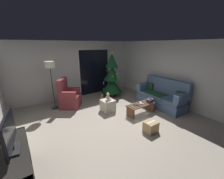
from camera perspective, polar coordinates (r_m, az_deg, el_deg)
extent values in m
plane|color=#9E9384|center=(4.56, 0.81, -13.35)|extent=(7.00, 7.00, 0.00)
cube|color=beige|center=(6.74, -14.37, 7.71)|extent=(5.72, 0.12, 2.50)
cube|color=beige|center=(6.13, 23.46, 5.85)|extent=(0.12, 6.00, 2.50)
cube|color=silver|center=(7.06, -7.03, 7.32)|extent=(1.60, 0.02, 2.20)
cube|color=black|center=(7.06, -6.95, 6.90)|extent=(1.50, 0.02, 2.10)
cube|color=slate|center=(5.96, 18.64, -4.78)|extent=(0.78, 1.91, 0.34)
cube|color=slate|center=(5.54, 23.76, -4.43)|extent=(0.69, 0.61, 0.14)
cube|color=slate|center=(5.86, 18.74, -2.65)|extent=(0.69, 0.61, 0.14)
cube|color=slate|center=(6.23, 14.30, -1.06)|extent=(0.69, 0.61, 0.14)
cube|color=slate|center=(6.00, 20.98, 1.29)|extent=(0.22, 1.90, 0.60)
cube|color=slate|center=(5.37, 26.36, -3.07)|extent=(0.76, 0.21, 0.28)
cube|color=slate|center=(6.35, 12.91, 1.37)|extent=(0.76, 0.21, 0.28)
cube|color=#234C2D|center=(5.97, 16.83, -1.32)|extent=(0.61, 0.91, 0.02)
cube|color=#234C2D|center=(5.58, 25.72, -2.24)|extent=(0.12, 0.32, 0.28)
cube|color=#234C2D|center=(6.35, 15.01, 1.22)|extent=(0.12, 0.32, 0.28)
cube|color=brown|center=(5.00, 13.03, -6.46)|extent=(1.10, 0.05, 0.04)
cube|color=brown|center=(5.06, 12.31, -6.14)|extent=(1.10, 0.05, 0.04)
cube|color=brown|center=(5.11, 11.60, -5.82)|extent=(1.10, 0.05, 0.04)
cube|color=brown|center=(5.17, 10.90, -5.52)|extent=(1.10, 0.05, 0.04)
cube|color=brown|center=(5.23, 10.22, -5.21)|extent=(1.10, 0.05, 0.04)
cube|color=brown|center=(4.88, 7.37, -9.15)|extent=(0.05, 0.36, 0.33)
cube|color=brown|center=(5.52, 15.07, -6.32)|extent=(0.05, 0.36, 0.33)
cube|color=black|center=(4.96, 9.42, -6.10)|extent=(0.14, 0.14, 0.02)
cube|color=silver|center=(5.20, 11.36, -5.06)|extent=(0.10, 0.16, 0.02)
cube|color=#333338|center=(4.95, 10.88, -6.23)|extent=(0.11, 0.16, 0.02)
cube|color=#ADADB2|center=(5.09, 11.72, -5.61)|extent=(0.15, 0.13, 0.02)
cube|color=#6B3D7A|center=(5.32, 14.83, -4.67)|extent=(0.21, 0.20, 0.04)
cube|color=#285684|center=(5.33, 14.92, -4.21)|extent=(0.20, 0.18, 0.03)
cube|color=#4C4C51|center=(5.32, 14.98, -3.86)|extent=(0.27, 0.23, 0.04)
cube|color=black|center=(5.29, 15.14, -3.69)|extent=(0.12, 0.16, 0.01)
cylinder|color=#4C1E19|center=(6.80, -0.02, -2.13)|extent=(0.36, 0.36, 0.10)
cylinder|color=brown|center=(6.76, -0.02, -1.25)|extent=(0.08, 0.08, 0.12)
cone|color=#0F3819|center=(6.65, -0.02, 1.81)|extent=(0.94, 0.94, 0.63)
cone|color=#0F3819|center=(6.52, -0.02, 6.68)|extent=(0.75, 0.75, 0.63)
cone|color=#0F3819|center=(6.43, -0.02, 11.71)|extent=(0.55, 0.55, 0.63)
sphere|color=gold|center=(6.24, 0.34, 5.38)|extent=(0.06, 0.06, 0.06)
sphere|color=white|center=(6.72, -3.39, 2.53)|extent=(0.06, 0.06, 0.06)
sphere|color=blue|center=(6.28, -0.04, 11.05)|extent=(0.06, 0.06, 0.06)
sphere|color=blue|center=(6.43, 2.03, 8.49)|extent=(0.06, 0.06, 0.06)
sphere|color=gold|center=(6.63, -1.76, 8.28)|extent=(0.06, 0.06, 0.06)
sphere|color=#B233A5|center=(7.06, 0.39, 2.56)|extent=(0.06, 0.06, 0.06)
sphere|color=blue|center=(6.48, -3.45, 0.26)|extent=(0.06, 0.06, 0.06)
sphere|color=red|center=(6.39, 1.94, 8.22)|extent=(0.06, 0.06, 0.06)
sphere|color=blue|center=(6.68, 2.00, 6.90)|extent=(0.06, 0.06, 0.06)
sphere|color=gold|center=(6.71, 2.14, 6.18)|extent=(0.06, 0.06, 0.06)
sphere|color=#1E8C33|center=(6.49, -2.32, 7.63)|extent=(0.06, 0.06, 0.06)
sphere|color=blue|center=(6.68, -3.27, 3.22)|extent=(0.06, 0.06, 0.06)
cone|color=#EAD14C|center=(6.41, -0.02, 14.54)|extent=(0.14, 0.14, 0.12)
cube|color=maroon|center=(5.81, -16.09, -5.27)|extent=(0.95, 0.95, 0.31)
cube|color=maroon|center=(5.73, -16.30, -3.01)|extent=(0.95, 0.95, 0.18)
cube|color=maroon|center=(5.69, -19.23, 0.94)|extent=(0.53, 0.64, 0.64)
cube|color=maroon|center=(5.91, -15.45, -0.25)|extent=(0.55, 0.46, 0.22)
cube|color=maroon|center=(5.40, -17.18, -2.07)|extent=(0.55, 0.46, 0.22)
cylinder|color=#2D2D30|center=(5.95, -21.72, -6.83)|extent=(0.28, 0.28, 0.02)
cylinder|color=#2D2D30|center=(5.69, -22.61, 0.43)|extent=(0.03, 0.03, 1.55)
cylinder|color=beige|center=(5.51, -23.69, 9.15)|extent=(0.32, 0.32, 0.22)
cube|color=black|center=(2.94, -34.62, -19.62)|extent=(0.40, 1.40, 0.04)
cube|color=black|center=(3.17, -37.16, -25.29)|extent=(0.02, 1.40, 0.74)
cube|color=black|center=(3.70, -33.81, -18.11)|extent=(0.40, 0.04, 0.74)
cube|color=black|center=(3.15, -33.41, -24.82)|extent=(0.40, 0.04, 0.70)
cube|color=black|center=(3.15, -33.41, -24.82)|extent=(0.40, 1.33, 0.04)
cube|color=black|center=(2.92, -34.74, -19.09)|extent=(0.24, 0.38, 0.03)
cube|color=black|center=(2.90, -34.90, -18.36)|extent=(0.05, 0.06, 0.06)
cube|color=black|center=(2.75, -35.98, -13.36)|extent=(0.14, 0.84, 0.52)
cube|color=black|center=(2.75, -35.56, -13.32)|extent=(0.11, 0.78, 0.47)
cube|color=beige|center=(5.25, -1.69, -6.40)|extent=(0.44, 0.44, 0.42)
cylinder|color=beige|center=(5.19, -0.95, -3.76)|extent=(0.12, 0.12, 0.06)
cylinder|color=beige|center=(5.10, -1.16, -4.16)|extent=(0.12, 0.12, 0.06)
sphere|color=beige|center=(5.13, -1.72, -3.21)|extent=(0.15, 0.15, 0.15)
sphere|color=beige|center=(5.09, -1.73, -1.96)|extent=(0.11, 0.11, 0.11)
sphere|color=#F4E5C1|center=(5.08, -1.18, -2.10)|extent=(0.04, 0.04, 0.04)
sphere|color=beige|center=(5.11, -1.65, -1.33)|extent=(0.04, 0.04, 0.04)
sphere|color=beige|center=(5.04, -1.82, -1.60)|extent=(0.04, 0.04, 0.04)
sphere|color=beige|center=(5.19, -1.35, -2.85)|extent=(0.06, 0.06, 0.06)
sphere|color=beige|center=(5.06, -1.66, -3.41)|extent=(0.06, 0.06, 0.06)
cylinder|color=tan|center=(6.24, -4.06, -4.20)|extent=(0.12, 0.08, 0.06)
cylinder|color=tan|center=(6.31, -4.66, -3.96)|extent=(0.12, 0.08, 0.06)
sphere|color=tan|center=(6.29, -3.96, -3.36)|extent=(0.15, 0.15, 0.15)
sphere|color=tan|center=(6.25, -3.98, -2.34)|extent=(0.11, 0.11, 0.11)
sphere|color=tan|center=(6.22, -4.32, -2.54)|extent=(0.04, 0.04, 0.04)
sphere|color=tan|center=(6.21, -3.76, -2.02)|extent=(0.04, 0.04, 0.04)
sphere|color=tan|center=(6.26, -4.22, -1.86)|extent=(0.04, 0.04, 0.04)
sphere|color=tan|center=(6.22, -3.66, -3.49)|extent=(0.06, 0.06, 0.06)
sphere|color=tan|center=(6.32, -4.53, -3.16)|extent=(0.06, 0.06, 0.06)
cube|color=tan|center=(4.26, 15.25, -14.18)|extent=(0.36, 0.31, 0.30)
cube|color=beige|center=(4.18, 15.41, -12.43)|extent=(0.32, 0.07, 0.00)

